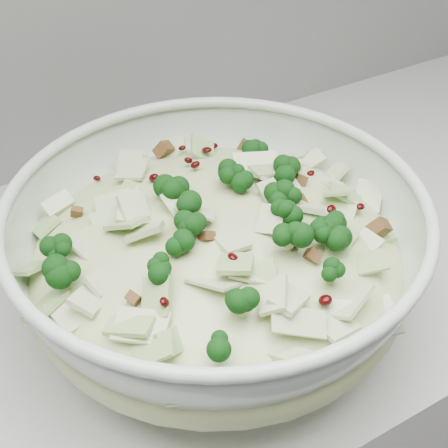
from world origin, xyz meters
The scene contains 2 objects.
mixing_bowl centered at (0.41, 1.60, 0.99)m, with size 0.43×0.43×0.16m.
salad centered at (0.41, 1.60, 1.01)m, with size 0.46×0.46×0.17m.
Camera 1 is at (0.19, 1.19, 1.41)m, focal length 50.00 mm.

